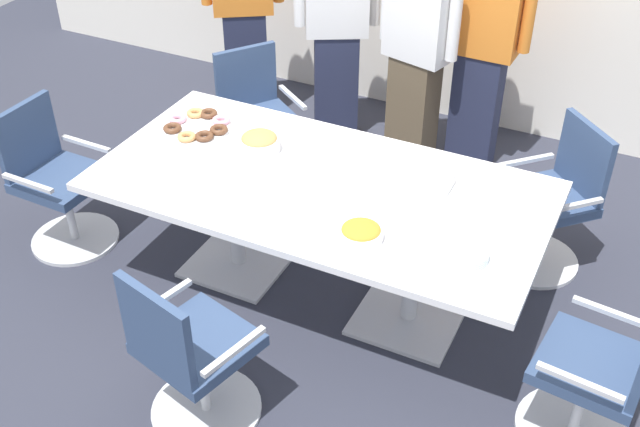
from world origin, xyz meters
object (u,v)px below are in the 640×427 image
at_px(person_standing_2, 417,47).
at_px(conference_table, 320,202).
at_px(person_standing_1, 337,23).
at_px(office_chair_2, 191,359).
at_px(snack_bowl_chips_orange, 361,232).
at_px(person_standing_0, 243,0).
at_px(plate_stack, 464,254).
at_px(person_standing_3, 484,42).
at_px(office_chair_1, 57,185).
at_px(snack_bowl_cookies, 259,142).
at_px(office_chair_0, 258,125).
at_px(napkin_pile, 436,182).
at_px(office_chair_3, 601,378).
at_px(donut_platter, 198,126).
at_px(office_chair_4, 551,205).

bearing_deg(person_standing_2, conference_table, 106.43).
bearing_deg(person_standing_1, person_standing_2, 140.91).
xyz_separation_m(office_chair_2, snack_bowl_chips_orange, (0.51, 0.75, 0.38)).
relative_size(person_standing_0, person_standing_1, 1.05).
xyz_separation_m(person_standing_2, plate_stack, (0.92, -1.85, -0.11)).
bearing_deg(conference_table, person_standing_3, 78.50).
xyz_separation_m(office_chair_1, snack_bowl_cookies, (1.20, 0.41, 0.40)).
bearing_deg(office_chair_0, napkin_pile, 100.45).
height_order(person_standing_0, person_standing_2, person_standing_0).
bearing_deg(office_chair_0, snack_bowl_chips_orange, 81.31).
height_order(person_standing_0, person_standing_1, person_standing_0).
distance_m(office_chair_3, donut_platter, 2.58).
height_order(office_chair_4, person_standing_2, person_standing_2).
bearing_deg(person_standing_0, office_chair_2, 83.26).
xyz_separation_m(office_chair_0, office_chair_4, (2.02, -0.07, 0.00)).
bearing_deg(person_standing_1, office_chair_1, 35.69).
xyz_separation_m(office_chair_3, office_chair_4, (-0.49, 1.24, 0.00)).
distance_m(plate_stack, napkin_pile, 0.59).
bearing_deg(person_standing_2, person_standing_0, 10.64).
distance_m(office_chair_2, person_standing_3, 2.94).
xyz_separation_m(office_chair_1, napkin_pile, (2.21, 0.49, 0.38)).
bearing_deg(office_chair_4, person_standing_1, 19.53).
xyz_separation_m(conference_table, person_standing_0, (-1.46, 1.68, 0.32)).
bearing_deg(office_chair_3, office_chair_2, 118.81).
distance_m(office_chair_4, donut_platter, 2.12).
relative_size(office_chair_0, office_chair_3, 1.00).
relative_size(person_standing_1, person_standing_3, 0.96).
distance_m(office_chair_2, plate_stack, 1.35).
height_order(office_chair_1, office_chair_4, same).
height_order(office_chair_3, person_standing_0, person_standing_0).
bearing_deg(person_standing_0, snack_bowl_cookies, 90.92).
distance_m(office_chair_3, napkin_pile, 1.26).
relative_size(office_chair_4, person_standing_0, 0.51).
bearing_deg(snack_bowl_chips_orange, office_chair_3, -2.22).
relative_size(office_chair_1, office_chair_4, 1.00).
bearing_deg(person_standing_2, office_chair_4, 162.07).
distance_m(person_standing_1, person_standing_2, 0.67).
bearing_deg(donut_platter, conference_table, -12.66).
relative_size(snack_bowl_cookies, plate_stack, 0.99).
bearing_deg(person_standing_1, napkin_pile, 102.30).
bearing_deg(snack_bowl_cookies, napkin_pile, 4.69).
relative_size(person_standing_1, plate_stack, 7.41).
height_order(person_standing_1, snack_bowl_cookies, person_standing_1).
bearing_deg(napkin_pile, office_chair_0, 155.16).
distance_m(conference_table, snack_bowl_cookies, 0.51).
bearing_deg(snack_bowl_chips_orange, office_chair_2, -124.06).
bearing_deg(snack_bowl_chips_orange, person_standing_0, 132.32).
xyz_separation_m(plate_stack, napkin_pile, (-0.31, 0.50, 0.01)).
height_order(snack_bowl_chips_orange, snack_bowl_cookies, snack_bowl_cookies).
relative_size(conference_table, office_chair_2, 2.64).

